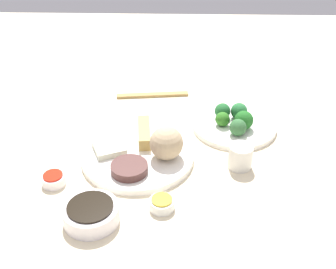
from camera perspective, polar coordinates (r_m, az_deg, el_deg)
name	(u,v)px	position (r m, az deg, el deg)	size (l,w,h in m)	color
tabletop	(134,156)	(1.07, -4.56, -2.87)	(2.20, 2.20, 0.02)	beige
main_plate	(138,156)	(1.04, -4.06, -2.93)	(0.27, 0.27, 0.02)	white
rice_scoop	(166,143)	(1.00, -0.22, -1.16)	(0.08, 0.08, 0.08)	tan
spring_roll	(144,133)	(1.08, -3.21, 0.24)	(0.12, 0.03, 0.03)	tan
crab_rangoon_wonton	(109,148)	(1.05, -7.85, -1.79)	(0.07, 0.07, 0.02)	beige
stir_fry_heap	(130,168)	(0.97, -5.10, -4.51)	(0.08, 0.08, 0.02)	#4C2C28
broccoli_plate	(234,125)	(1.17, 8.81, 1.20)	(0.23, 0.23, 0.01)	white
broccoli_floret_0	(223,111)	(1.17, 7.30, 3.13)	(0.04, 0.04, 0.04)	#22612C
broccoli_floret_1	(223,119)	(1.14, 7.30, 2.05)	(0.04, 0.04, 0.04)	#2E7120
broccoli_floret_2	(244,120)	(1.13, 10.09, 1.89)	(0.05, 0.05, 0.05)	#206421
broccoli_floret_3	(239,111)	(1.18, 9.47, 3.10)	(0.05, 0.05, 0.05)	#276B35
broccoli_floret_5	(238,127)	(1.11, 9.32, 0.93)	(0.04, 0.04, 0.04)	#336636
soy_sauce_bowl	(91,214)	(0.88, -10.24, -10.41)	(0.11, 0.11, 0.04)	white
soy_sauce_bowl_liquid	(90,207)	(0.87, -10.37, -9.46)	(0.09, 0.09, 0.00)	black
sauce_ramekin_hot_mustard	(162,204)	(0.90, -0.82, -9.28)	(0.05, 0.05, 0.02)	white
sauce_ramekin_hot_mustard_liquid	(162,199)	(0.89, -0.83, -8.67)	(0.04, 0.04, 0.00)	yellow
sauce_ramekin_sweet_and_sour	(54,180)	(1.00, -15.03, -5.88)	(0.05, 0.05, 0.02)	white
sauce_ramekin_sweet_and_sour_liquid	(53,175)	(0.99, -15.14, -5.30)	(0.04, 0.04, 0.00)	red
teacup	(240,157)	(1.02, 9.64, -2.93)	(0.06, 0.06, 0.06)	silver
chopsticks_pair	(153,95)	(1.31, -2.07, 5.29)	(0.22, 0.02, 0.01)	#A48247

